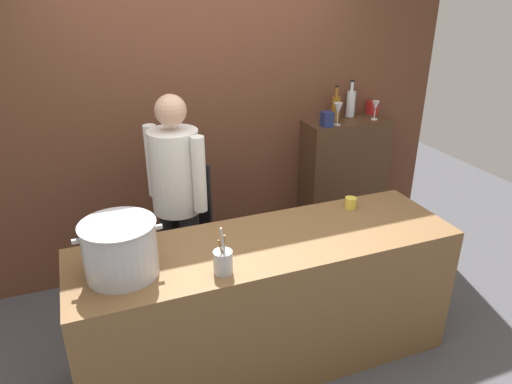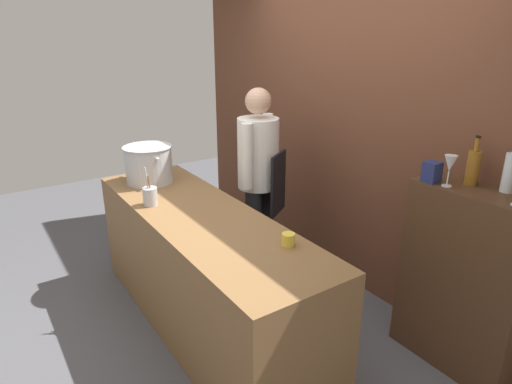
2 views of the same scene
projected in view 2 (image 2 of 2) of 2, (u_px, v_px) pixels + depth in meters
ground_plane at (206, 324)px, 3.28m from camera, size 8.00×8.00×0.00m
brick_back_panel at (354, 107)px, 3.50m from camera, size 4.40×0.10×3.00m
prep_counter at (204, 272)px, 3.13m from camera, size 2.34×0.70×0.90m
bar_cabinet at (464, 281)px, 2.73m from camera, size 0.76×0.32×1.20m
chef at (259, 173)px, 3.63m from camera, size 0.41×0.46×1.66m
stockpot_large at (149, 164)px, 3.56m from camera, size 0.45×0.39×0.30m
utensil_crock at (150, 196)px, 3.11m from camera, size 0.10×0.10×0.28m
butter_jar at (288, 240)px, 2.53m from camera, size 0.08×0.08×0.07m
wine_bottle_amber at (473, 167)px, 2.58m from camera, size 0.07×0.07×0.30m
wine_bottle_clear at (511, 172)px, 2.47m from camera, size 0.08×0.08×0.32m
wine_glass_tall at (450, 165)px, 2.55m from camera, size 0.07×0.07×0.19m
spice_tin_navy at (432, 172)px, 2.65m from camera, size 0.09×0.09×0.13m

